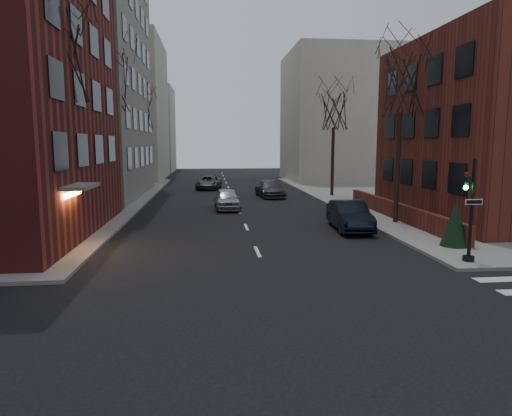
{
  "coord_description": "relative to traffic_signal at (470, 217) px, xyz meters",
  "views": [
    {
      "loc": [
        -2.07,
        -7.45,
        4.71
      ],
      "look_at": [
        -0.1,
        11.59,
        2.0
      ],
      "focal_mm": 32.0,
      "sensor_mm": 36.0,
      "label": 1
    }
  ],
  "objects": [
    {
      "name": "low_wall_right",
      "position": [
        1.36,
        10.01,
        -1.26
      ],
      "size": [
        0.35,
        16.0,
        1.0
      ],
      "primitive_type": "cube",
      "color": "maroon",
      "rests_on": "sidewalk_far_right"
    },
    {
      "name": "tree_left_a",
      "position": [
        -16.74,
        5.01,
        6.56
      ],
      "size": [
        4.18,
        4.18,
        10.26
      ],
      "color": "#2D231C",
      "rests_on": "sidewalk_far_left"
    },
    {
      "name": "parked_sedan",
      "position": [
        -2.37,
        7.56,
        -1.11
      ],
      "size": [
        1.98,
        4.93,
        1.59
      ],
      "primitive_type": "imported",
      "rotation": [
        0.0,
        0.0,
        -0.06
      ],
      "color": "black",
      "rests_on": "ground"
    },
    {
      "name": "evergreen_shrub",
      "position": [
        0.91,
        2.58,
        -0.74
      ],
      "size": [
        1.55,
        1.55,
        2.03
      ],
      "primitive_type": "cone",
      "rotation": [
        0.0,
        0.0,
        -0.33
      ],
      "color": "black",
      "rests_on": "sidewalk_far_right"
    },
    {
      "name": "streetlamp_near",
      "position": [
        -16.14,
        13.01,
        2.33
      ],
      "size": [
        0.36,
        0.36,
        6.28
      ],
      "color": "black",
      "rests_on": "sidewalk_far_left"
    },
    {
      "name": "tree_left_b",
      "position": [
        -16.74,
        17.01,
        7.0
      ],
      "size": [
        4.4,
        4.4,
        10.8
      ],
      "color": "#2D231C",
      "rests_on": "sidewalk_far_left"
    },
    {
      "name": "building_distant_ra",
      "position": [
        7.06,
        41.01,
        6.09
      ],
      "size": [
        14.0,
        14.0,
        16.0
      ],
      "primitive_type": "cube",
      "color": "#BDB5A0",
      "rests_on": "ground"
    },
    {
      "name": "tree_right_a",
      "position": [
        0.86,
        9.01,
        6.12
      ],
      "size": [
        3.96,
        3.96,
        9.72
      ],
      "color": "#2D231C",
      "rests_on": "sidewalk_far_right"
    },
    {
      "name": "car_lane_far",
      "position": [
        -10.04,
        31.28,
        -1.22
      ],
      "size": [
        2.92,
        5.19,
        1.37
      ],
      "primitive_type": "imported",
      "rotation": [
        0.0,
        0.0,
        -0.14
      ],
      "color": "#414247",
      "rests_on": "ground"
    },
    {
      "name": "building_left_tan",
      "position": [
        -24.94,
        25.01,
        12.09
      ],
      "size": [
        18.0,
        18.0,
        28.0
      ],
      "primitive_type": "cube",
      "color": "gray",
      "rests_on": "ground"
    },
    {
      "name": "traffic_signal",
      "position": [
        0.0,
        0.0,
        0.0
      ],
      "size": [
        0.76,
        0.44,
        4.0
      ],
      "color": "black",
      "rests_on": "sidewalk_far_right"
    },
    {
      "name": "streetlamp_far",
      "position": [
        -16.14,
        33.01,
        2.33
      ],
      "size": [
        0.36,
        0.36,
        6.28
      ],
      "color": "black",
      "rests_on": "sidewalk_far_left"
    },
    {
      "name": "building_distant_lb",
      "position": [
        -20.94,
        63.01,
        5.09
      ],
      "size": [
        10.0,
        12.0,
        14.0
      ],
      "primitive_type": "cube",
      "color": "#BDB5A0",
      "rests_on": "ground"
    },
    {
      "name": "tree_left_c",
      "position": [
        -16.74,
        31.01,
        6.12
      ],
      "size": [
        3.96,
        3.96,
        9.72
      ],
      "color": "#2D231C",
      "rests_on": "sidewalk_far_left"
    },
    {
      "name": "car_lane_gray",
      "position": [
        -4.64,
        23.5,
        -1.17
      ],
      "size": [
        2.47,
        5.22,
        1.47
      ],
      "primitive_type": "imported",
      "rotation": [
        0.0,
        0.0,
        0.08
      ],
      "color": "#3F3E43",
      "rests_on": "ground"
    },
    {
      "name": "ground",
      "position": [
        -7.94,
        -8.99,
        -1.91
      ],
      "size": [
        160.0,
        160.0,
        0.0
      ],
      "primitive_type": "plane",
      "color": "black",
      "rests_on": "ground"
    },
    {
      "name": "building_distant_la",
      "position": [
        -22.94,
        46.01,
        7.09
      ],
      "size": [
        14.0,
        16.0,
        18.0
      ],
      "primitive_type": "cube",
      "color": "#BDB5A0",
      "rests_on": "ground"
    },
    {
      "name": "tree_right_b",
      "position": [
        0.86,
        23.01,
        5.68
      ],
      "size": [
        3.74,
        3.74,
        9.18
      ],
      "color": "#2D231C",
      "rests_on": "sidewalk_far_right"
    },
    {
      "name": "car_lane_silver",
      "position": [
        -8.74,
        16.25,
        -1.16
      ],
      "size": [
        1.87,
        4.42,
        1.49
      ],
      "primitive_type": "imported",
      "rotation": [
        0.0,
        0.0,
        0.03
      ],
      "color": "#A0A0A5",
      "rests_on": "ground"
    }
  ]
}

